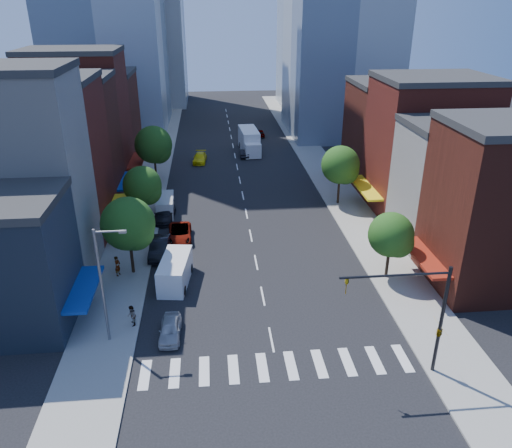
# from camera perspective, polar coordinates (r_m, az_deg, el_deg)

# --- Properties ---
(ground) EXTENTS (220.00, 220.00, 0.00)m
(ground) POSITION_cam_1_polar(r_m,az_deg,el_deg) (38.22, 1.77, -13.06)
(ground) COLOR black
(ground) RESTS_ON ground
(sidewalk_left) EXTENTS (5.00, 120.00, 0.15)m
(sidewalk_left) POSITION_cam_1_polar(r_m,az_deg,el_deg) (74.29, -11.79, 5.70)
(sidewalk_left) COLOR gray
(sidewalk_left) RESTS_ON ground
(sidewalk_right) EXTENTS (5.00, 120.00, 0.15)m
(sidewalk_right) POSITION_cam_1_polar(r_m,az_deg,el_deg) (75.64, 7.48, 6.35)
(sidewalk_right) COLOR gray
(sidewalk_right) RESTS_ON ground
(crosswalk) EXTENTS (19.00, 3.00, 0.01)m
(crosswalk) POSITION_cam_1_polar(r_m,az_deg,el_deg) (35.91, 2.38, -15.95)
(crosswalk) COLOR silver
(crosswalk) RESTS_ON ground
(bldg_left_1) EXTENTS (12.00, 8.00, 18.00)m
(bldg_left_1) POSITION_cam_1_polar(r_m,az_deg,el_deg) (47.55, -26.15, 4.42)
(bldg_left_1) COLOR #B3ADA5
(bldg_left_1) RESTS_ON ground
(bldg_left_2) EXTENTS (12.00, 9.00, 16.00)m
(bldg_left_2) POSITION_cam_1_polar(r_m,az_deg,el_deg) (55.48, -23.19, 6.47)
(bldg_left_2) COLOR maroon
(bldg_left_2) RESTS_ON ground
(bldg_left_3) EXTENTS (12.00, 8.00, 15.00)m
(bldg_left_3) POSITION_cam_1_polar(r_m,az_deg,el_deg) (63.45, -21.02, 8.42)
(bldg_left_3) COLOR #4A1B12
(bldg_left_3) RESTS_ON ground
(bldg_left_4) EXTENTS (12.00, 9.00, 17.00)m
(bldg_left_4) POSITION_cam_1_polar(r_m,az_deg,el_deg) (71.22, -19.50, 11.08)
(bldg_left_4) COLOR maroon
(bldg_left_4) RESTS_ON ground
(bldg_left_5) EXTENTS (12.00, 10.00, 13.00)m
(bldg_left_5) POSITION_cam_1_polar(r_m,az_deg,el_deg) (80.68, -17.83, 11.28)
(bldg_left_5) COLOR #4A1B12
(bldg_left_5) RESTS_ON ground
(bldg_right_0) EXTENTS (12.00, 9.00, 14.00)m
(bldg_right_0) POSITION_cam_1_polar(r_m,az_deg,el_deg) (47.20, 27.02, 1.50)
(bldg_right_0) COLOR #4A1B12
(bldg_right_0) RESTS_ON ground
(bldg_right_1) EXTENTS (12.00, 8.00, 12.00)m
(bldg_right_1) POSITION_cam_1_polar(r_m,az_deg,el_deg) (54.37, 22.35, 4.03)
(bldg_right_1) COLOR #B3ADA5
(bldg_right_1) RESTS_ON ground
(bldg_right_2) EXTENTS (12.00, 10.00, 15.00)m
(bldg_right_2) POSITION_cam_1_polar(r_m,az_deg,el_deg) (61.63, 18.91, 8.29)
(bldg_right_2) COLOR maroon
(bldg_right_2) RESTS_ON ground
(bldg_right_3) EXTENTS (12.00, 10.00, 13.00)m
(bldg_right_3) POSITION_cam_1_polar(r_m,az_deg,el_deg) (70.80, 15.65, 9.83)
(bldg_right_3) COLOR #4A1B12
(bldg_right_3) RESTS_ON ground
(traffic_signal) EXTENTS (7.24, 2.24, 8.00)m
(traffic_signal) POSITION_cam_1_polar(r_m,az_deg,el_deg) (34.84, 19.57, -10.44)
(traffic_signal) COLOR black
(traffic_signal) RESTS_ON sidewalk_right
(streetlight) EXTENTS (2.25, 0.25, 9.00)m
(streetlight) POSITION_cam_1_polar(r_m,az_deg,el_deg) (36.73, -17.03, -6.07)
(streetlight) COLOR slate
(streetlight) RESTS_ON sidewalk_left
(tree_left_near) EXTENTS (4.80, 4.80, 7.30)m
(tree_left_near) POSITION_cam_1_polar(r_m,az_deg,el_deg) (45.52, -14.22, -0.20)
(tree_left_near) COLOR black
(tree_left_near) RESTS_ON sidewalk_left
(tree_left_mid) EXTENTS (4.20, 4.20, 6.65)m
(tree_left_mid) POSITION_cam_1_polar(r_m,az_deg,el_deg) (55.75, -12.71, 4.17)
(tree_left_mid) COLOR black
(tree_left_mid) RESTS_ON sidewalk_left
(tree_left_far) EXTENTS (5.00, 5.00, 7.75)m
(tree_left_far) POSITION_cam_1_polar(r_m,az_deg,el_deg) (68.81, -11.50, 8.71)
(tree_left_far) COLOR black
(tree_left_far) RESTS_ON sidewalk_left
(tree_right_near) EXTENTS (4.00, 4.00, 6.20)m
(tree_right_near) POSITION_cam_1_polar(r_m,az_deg,el_deg) (45.31, 15.36, -1.40)
(tree_right_near) COLOR black
(tree_right_near) RESTS_ON sidewalk_right
(tree_right_far) EXTENTS (4.60, 4.60, 7.20)m
(tree_right_far) POSITION_cam_1_polar(r_m,az_deg,el_deg) (60.99, 9.77, 6.50)
(tree_right_far) COLOR black
(tree_right_far) RESTS_ON sidewalk_right
(parked_car_front) EXTENTS (1.68, 3.95, 1.33)m
(parked_car_front) POSITION_cam_1_polar(r_m,az_deg,el_deg) (38.65, -9.77, -11.75)
(parked_car_front) COLOR #A5A6AA
(parked_car_front) RESTS_ON ground
(parked_car_second) EXTENTS (1.92, 5.05, 1.64)m
(parked_car_second) POSITION_cam_1_polar(r_m,az_deg,el_deg) (50.11, -10.97, -2.66)
(parked_car_second) COLOR black
(parked_car_second) RESTS_ON ground
(parked_car_third) EXTENTS (2.51, 5.21, 1.43)m
(parked_car_third) POSITION_cam_1_polar(r_m,az_deg,el_deg) (52.98, -8.69, -1.07)
(parked_car_third) COLOR #999999
(parked_car_third) RESTS_ON ground
(parked_car_rear) EXTENTS (2.63, 5.35, 1.50)m
(parked_car_rear) POSITION_cam_1_polar(r_m,az_deg,el_deg) (58.06, -10.43, 1.18)
(parked_car_rear) COLOR black
(parked_car_rear) RESTS_ON ground
(cargo_van_near) EXTENTS (2.99, 5.93, 2.42)m
(cargo_van_near) POSITION_cam_1_polar(r_m,az_deg,el_deg) (44.81, -9.25, -5.42)
(cargo_van_near) COLOR white
(cargo_van_near) RESTS_ON ground
(cargo_van_far) EXTENTS (2.14, 4.94, 2.08)m
(cargo_van_far) POSITION_cam_1_polar(r_m,az_deg,el_deg) (59.55, -10.33, 2.08)
(cargo_van_far) COLOR silver
(cargo_van_far) RESTS_ON ground
(taxi) EXTENTS (2.31, 4.86, 1.37)m
(taxi) POSITION_cam_1_polar(r_m,az_deg,el_deg) (78.38, -6.44, 7.51)
(taxi) COLOR yellow
(taxi) RESTS_ON ground
(traffic_car_oncoming) EXTENTS (1.48, 3.95, 1.29)m
(traffic_car_oncoming) POSITION_cam_1_polar(r_m,az_deg,el_deg) (80.77, -1.33, 8.14)
(traffic_car_oncoming) COLOR black
(traffic_car_oncoming) RESTS_ON ground
(traffic_car_far) EXTENTS (1.56, 3.76, 1.27)m
(traffic_car_far) POSITION_cam_1_polar(r_m,az_deg,el_deg) (93.27, 0.45, 10.37)
(traffic_car_far) COLOR #999999
(traffic_car_far) RESTS_ON ground
(box_truck) EXTENTS (3.23, 9.12, 3.61)m
(box_truck) POSITION_cam_1_polar(r_m,az_deg,el_deg) (83.29, -0.76, 9.41)
(box_truck) COLOR white
(box_truck) RESTS_ON ground
(pedestrian_near) EXTENTS (0.66, 0.81, 1.91)m
(pedestrian_near) POSITION_cam_1_polar(r_m,az_deg,el_deg) (47.07, -15.54, -4.64)
(pedestrian_near) COLOR #999999
(pedestrian_near) RESTS_ON sidewalk_left
(pedestrian_far) EXTENTS (0.80, 0.94, 1.71)m
(pedestrian_far) POSITION_cam_1_polar(r_m,az_deg,el_deg) (40.07, -14.02, -10.15)
(pedestrian_far) COLOR #999999
(pedestrian_far) RESTS_ON sidewalk_left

